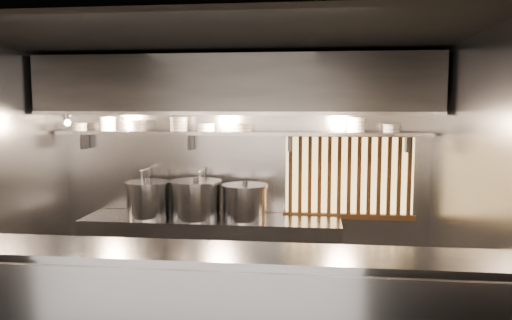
% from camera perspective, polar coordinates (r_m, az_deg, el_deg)
% --- Properties ---
extents(ceiling, '(4.50, 4.50, 0.00)m').
position_cam_1_polar(ceiling, '(4.62, -4.58, 13.67)').
color(ceiling, black).
rests_on(ceiling, wall_back).
extents(wall_back, '(4.50, 0.00, 4.50)m').
position_cam_1_polar(wall_back, '(6.11, -1.72, -1.33)').
color(wall_back, gray).
rests_on(wall_back, floor).
extents(wall_right, '(0.00, 3.00, 3.00)m').
position_cam_1_polar(wall_right, '(4.76, 23.28, -3.96)').
color(wall_right, gray).
rests_on(wall_right, floor).
extents(cooking_bench, '(3.00, 0.70, 0.90)m').
position_cam_1_polar(cooking_bench, '(6.00, -5.10, -10.77)').
color(cooking_bench, '#929297').
rests_on(cooking_bench, floor).
extents(bowl_shelf, '(4.40, 0.34, 0.04)m').
position_cam_1_polar(bowl_shelf, '(5.89, -1.99, 3.08)').
color(bowl_shelf, '#929297').
rests_on(bowl_shelf, wall_back).
extents(exhaust_hood, '(4.40, 0.81, 0.65)m').
position_cam_1_polar(exhaust_hood, '(5.66, -2.35, 8.47)').
color(exhaust_hood, '#2D2D30').
rests_on(exhaust_hood, ceiling).
extents(wood_screen, '(1.56, 0.09, 1.04)m').
position_cam_1_polar(wood_screen, '(6.01, 10.57, -1.74)').
color(wood_screen, '#FFCA72').
rests_on(wood_screen, wall_back).
extents(faucet_left, '(0.04, 0.30, 0.50)m').
position_cam_1_polar(faucet_left, '(6.26, -12.37, -2.14)').
color(faucet_left, silver).
rests_on(faucet_left, wall_back).
extents(faucet_right, '(0.04, 0.30, 0.50)m').
position_cam_1_polar(faucet_right, '(6.07, -6.11, -2.29)').
color(faucet_right, silver).
rests_on(faucet_right, wall_back).
extents(heat_lamp, '(0.25, 0.35, 0.20)m').
position_cam_1_polar(heat_lamp, '(6.03, -20.91, 4.54)').
color(heat_lamp, '#929297').
rests_on(heat_lamp, exhaust_hood).
extents(pendant_bulb, '(0.09, 0.09, 0.19)m').
position_cam_1_polar(pendant_bulb, '(5.78, -3.15, 3.83)').
color(pendant_bulb, '#2D2D30').
rests_on(pendant_bulb, exhaust_hood).
extents(stock_pot_left, '(0.55, 0.55, 0.46)m').
position_cam_1_polar(stock_pot_left, '(6.00, -12.18, -4.39)').
color(stock_pot_left, '#929297').
rests_on(stock_pot_left, cooking_bench).
extents(stock_pot_mid, '(0.78, 0.78, 0.48)m').
position_cam_1_polar(stock_pot_mid, '(5.84, -6.84, -4.47)').
color(stock_pot_mid, '#929297').
rests_on(stock_pot_mid, cooking_bench).
extents(stock_pot_right, '(0.70, 0.70, 0.45)m').
position_cam_1_polar(stock_pot_right, '(5.73, -1.24, -4.81)').
color(stock_pot_right, '#929297').
rests_on(stock_pot_right, cooking_bench).
extents(bowl_stack_0, '(0.20, 0.20, 0.09)m').
position_cam_1_polar(bowl_stack_0, '(6.48, -19.58, 3.61)').
color(bowl_stack_0, white).
rests_on(bowl_stack_0, bowl_shelf).
extents(bowl_stack_1, '(0.20, 0.20, 0.17)m').
position_cam_1_polar(bowl_stack_1, '(6.33, -16.55, 4.00)').
color(bowl_stack_1, white).
rests_on(bowl_stack_1, bowl_shelf).
extents(bowl_stack_2, '(0.22, 0.22, 0.13)m').
position_cam_1_polar(bowl_stack_2, '(6.19, -13.41, 3.87)').
color(bowl_stack_2, white).
rests_on(bowl_stack_2, bowl_shelf).
extents(bowl_stack_3, '(0.22, 0.22, 0.17)m').
position_cam_1_polar(bowl_stack_3, '(6.03, -8.82, 4.09)').
color(bowl_stack_3, white).
rests_on(bowl_stack_3, bowl_shelf).
extents(bowl_stack_4, '(0.22, 0.22, 0.09)m').
position_cam_1_polar(bowl_stack_4, '(5.96, -5.74, 3.74)').
color(bowl_stack_4, white).
rests_on(bowl_stack_4, bowl_shelf).
extents(bowl_stack_5, '(0.24, 0.24, 0.09)m').
position_cam_1_polar(bowl_stack_5, '(5.88, -1.62, 3.73)').
color(bowl_stack_5, white).
rests_on(bowl_stack_5, bowl_shelf).
extents(bowl_stack_6, '(0.22, 0.22, 0.17)m').
position_cam_1_polar(bowl_stack_6, '(5.83, 11.33, 3.97)').
color(bowl_stack_6, white).
rests_on(bowl_stack_6, bowl_shelf).
extents(bowl_stack_7, '(0.20, 0.20, 0.09)m').
position_cam_1_polar(bowl_stack_7, '(5.88, 15.25, 3.52)').
color(bowl_stack_7, white).
rests_on(bowl_stack_7, bowl_shelf).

